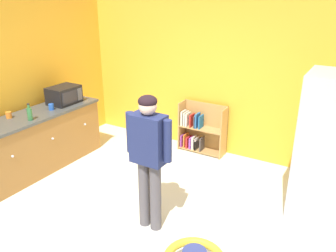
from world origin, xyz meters
The scene contains 11 objects.
ground_plane centered at (0.00, 0.00, 0.00)m, with size 12.00×12.00×0.00m, color silver.
back_wall centered at (0.00, 2.33, 1.35)m, with size 5.20×0.06×2.70m, color yellow.
left_side_wall centered at (-2.63, 0.80, 1.35)m, with size 0.06×2.99×2.70m, color yellow.
kitchen_counter centered at (-2.20, 0.32, 0.45)m, with size 0.65×2.09×0.90m.
refrigerator centered at (1.75, 1.25, 0.89)m, with size 0.73×0.68×1.78m.
bookshelf centered at (-0.34, 2.14, 0.37)m, with size 0.80×0.28×0.85m.
standing_person centered at (0.08, -0.03, 0.97)m, with size 0.57×0.22×1.61m.
microwave centered at (-2.19, 0.90, 1.04)m, with size 0.37×0.48×0.28m.
green_glass_bottle centered at (-2.02, 0.09, 1.00)m, with size 0.07×0.07×0.25m.
orange_cup centered at (-2.35, -0.01, 0.95)m, with size 0.08×0.08×0.10m, color orange.
blue_cup centered at (-2.12, 0.55, 0.95)m, with size 0.08×0.08×0.10m, color blue.
Camera 1 is at (1.99, -2.83, 2.61)m, focal length 36.77 mm.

